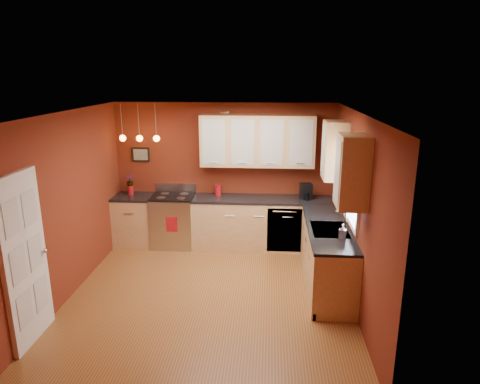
# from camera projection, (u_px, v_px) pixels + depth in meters

# --- Properties ---
(floor) EXTENTS (4.20, 4.20, 0.00)m
(floor) POSITION_uv_depth(u_px,v_px,m) (210.00, 294.00, 6.21)
(floor) COLOR #965E2B
(floor) RESTS_ON ground
(ceiling) EXTENTS (4.00, 4.20, 0.02)m
(ceiling) POSITION_uv_depth(u_px,v_px,m) (207.00, 113.00, 5.51)
(ceiling) COLOR beige
(ceiling) RESTS_ON wall_back
(wall_back) EXTENTS (4.00, 0.02, 2.60)m
(wall_back) POSITION_uv_depth(u_px,v_px,m) (225.00, 174.00, 7.88)
(wall_back) COLOR maroon
(wall_back) RESTS_ON floor
(wall_front) EXTENTS (4.00, 0.02, 2.60)m
(wall_front) POSITION_uv_depth(u_px,v_px,m) (176.00, 281.00, 3.84)
(wall_front) COLOR maroon
(wall_front) RESTS_ON floor
(wall_left) EXTENTS (0.02, 4.20, 2.60)m
(wall_left) POSITION_uv_depth(u_px,v_px,m) (67.00, 206.00, 6.00)
(wall_left) COLOR maroon
(wall_left) RESTS_ON floor
(wall_right) EXTENTS (0.02, 4.20, 2.60)m
(wall_right) POSITION_uv_depth(u_px,v_px,m) (357.00, 212.00, 5.72)
(wall_right) COLOR maroon
(wall_right) RESTS_ON floor
(base_cabinets_back_left) EXTENTS (0.70, 0.60, 0.90)m
(base_cabinets_back_left) POSITION_uv_depth(u_px,v_px,m) (135.00, 221.00, 7.93)
(base_cabinets_back_left) COLOR tan
(base_cabinets_back_left) RESTS_ON floor
(base_cabinets_back_right) EXTENTS (2.54, 0.60, 0.90)m
(base_cabinets_back_right) POSITION_uv_depth(u_px,v_px,m) (263.00, 224.00, 7.77)
(base_cabinets_back_right) COLOR tan
(base_cabinets_back_right) RESTS_ON floor
(base_cabinets_right) EXTENTS (0.60, 2.10, 0.90)m
(base_cabinets_right) POSITION_uv_depth(u_px,v_px,m) (326.00, 256.00, 6.41)
(base_cabinets_right) COLOR tan
(base_cabinets_right) RESTS_ON floor
(counter_back_left) EXTENTS (0.70, 0.62, 0.04)m
(counter_back_left) POSITION_uv_depth(u_px,v_px,m) (133.00, 197.00, 7.80)
(counter_back_left) COLOR black
(counter_back_left) RESTS_ON base_cabinets_back_left
(counter_back_right) EXTENTS (2.54, 0.62, 0.04)m
(counter_back_right) POSITION_uv_depth(u_px,v_px,m) (264.00, 199.00, 7.64)
(counter_back_right) COLOR black
(counter_back_right) RESTS_ON base_cabinets_back_right
(counter_right) EXTENTS (0.62, 2.10, 0.04)m
(counter_right) POSITION_uv_depth(u_px,v_px,m) (328.00, 227.00, 6.28)
(counter_right) COLOR black
(counter_right) RESTS_ON base_cabinets_right
(gas_range) EXTENTS (0.76, 0.64, 1.11)m
(gas_range) POSITION_uv_depth(u_px,v_px,m) (174.00, 220.00, 7.87)
(gas_range) COLOR #B2B3B7
(gas_range) RESTS_ON floor
(dishwasher_front) EXTENTS (0.60, 0.02, 0.80)m
(dishwasher_front) POSITION_uv_depth(u_px,v_px,m) (284.00, 230.00, 7.47)
(dishwasher_front) COLOR #B2B3B7
(dishwasher_front) RESTS_ON base_cabinets_back_right
(sink) EXTENTS (0.50, 0.70, 0.33)m
(sink) POSITION_uv_depth(u_px,v_px,m) (330.00, 231.00, 6.14)
(sink) COLOR gray
(sink) RESTS_ON counter_right
(window) EXTENTS (0.06, 1.02, 1.22)m
(window) POSITION_uv_depth(u_px,v_px,m) (353.00, 179.00, 5.91)
(window) COLOR white
(window) RESTS_ON wall_right
(door_left_wall) EXTENTS (0.12, 0.82, 2.05)m
(door_left_wall) POSITION_uv_depth(u_px,v_px,m) (25.00, 260.00, 4.92)
(door_left_wall) COLOR white
(door_left_wall) RESTS_ON floor
(upper_cabinets_back) EXTENTS (2.00, 0.35, 0.90)m
(upper_cabinets_back) POSITION_uv_depth(u_px,v_px,m) (257.00, 141.00, 7.49)
(upper_cabinets_back) COLOR tan
(upper_cabinets_back) RESTS_ON wall_back
(upper_cabinets_right) EXTENTS (0.35, 1.95, 0.90)m
(upper_cabinets_right) POSITION_uv_depth(u_px,v_px,m) (343.00, 160.00, 5.87)
(upper_cabinets_right) COLOR tan
(upper_cabinets_right) RESTS_ON wall_right
(wall_picture) EXTENTS (0.32, 0.03, 0.26)m
(wall_picture) POSITION_uv_depth(u_px,v_px,m) (141.00, 155.00, 7.87)
(wall_picture) COLOR black
(wall_picture) RESTS_ON wall_back
(pendant_lights) EXTENTS (0.71, 0.11, 0.66)m
(pendant_lights) POSITION_uv_depth(u_px,v_px,m) (140.00, 138.00, 7.45)
(pendant_lights) COLOR gray
(pendant_lights) RESTS_ON ceiling
(red_canister) EXTENTS (0.13, 0.13, 0.19)m
(red_canister) POSITION_uv_depth(u_px,v_px,m) (218.00, 190.00, 7.80)
(red_canister) COLOR #A01117
(red_canister) RESTS_ON counter_back_right
(red_vase) EXTENTS (0.10, 0.10, 0.17)m
(red_vase) POSITION_uv_depth(u_px,v_px,m) (130.00, 190.00, 7.86)
(red_vase) COLOR #A01117
(red_vase) RESTS_ON counter_back_left
(flowers) EXTENTS (0.15, 0.15, 0.22)m
(flowers) POSITION_uv_depth(u_px,v_px,m) (130.00, 181.00, 7.81)
(flowers) COLOR #A01117
(flowers) RESTS_ON red_vase
(coffee_maker) EXTENTS (0.23, 0.22, 0.28)m
(coffee_maker) POSITION_uv_depth(u_px,v_px,m) (306.00, 192.00, 7.55)
(coffee_maker) COLOR black
(coffee_maker) RESTS_ON counter_back_right
(soap_pump) EXTENTS (0.12, 0.12, 0.22)m
(soap_pump) POSITION_uv_depth(u_px,v_px,m) (343.00, 232.00, 5.72)
(soap_pump) COLOR silver
(soap_pump) RESTS_ON counter_right
(dish_towel) EXTENTS (0.20, 0.01, 0.27)m
(dish_towel) POSITION_uv_depth(u_px,v_px,m) (172.00, 224.00, 7.54)
(dish_towel) COLOR #A01117
(dish_towel) RESTS_ON gas_range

